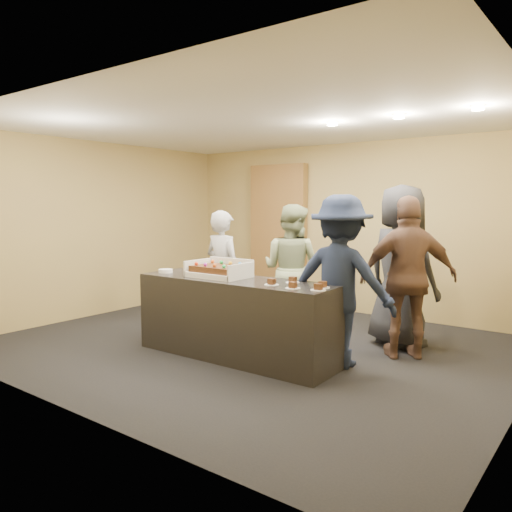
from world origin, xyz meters
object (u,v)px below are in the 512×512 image
person_navy_man (340,281)px  person_brown_extra (408,278)px  person_sage_man (291,269)px  person_dark_suit (401,266)px  person_server_grey (223,272)px  sheet_cake (219,269)px  cake_box (220,273)px  storage_cabinet (278,234)px  plate_stack (166,271)px  serving_counter (236,318)px

person_navy_man → person_brown_extra: person_navy_man is taller
person_sage_man → person_dark_suit: size_ratio=0.88×
person_brown_extra → person_server_grey: bearing=-26.9°
sheet_cake → person_sage_man: bearing=83.1°
sheet_cake → person_brown_extra: 2.15m
cake_box → sheet_cake: (-0.00, -0.03, 0.05)m
person_brown_extra → storage_cabinet: bearing=-66.2°
sheet_cake → person_dark_suit: bearing=44.7°
storage_cabinet → plate_stack: 3.06m
sheet_cake → person_sage_man: 1.32m
person_navy_man → cake_box: bearing=9.1°
serving_counter → plate_stack: (-1.02, -0.12, 0.47)m
storage_cabinet → person_server_grey: 2.23m
serving_counter → person_brown_extra: size_ratio=1.31×
serving_counter → sheet_cake: (-0.26, 0.00, 0.55)m
person_navy_man → plate_stack: bearing=6.5°
cake_box → person_navy_man: bearing=17.9°
serving_counter → person_navy_man: (1.07, 0.45, 0.47)m
serving_counter → cake_box: size_ratio=3.53×
cake_box → plate_stack: 0.78m
cake_box → person_navy_man: size_ratio=0.37×
plate_stack → person_navy_man: person_navy_man is taller
person_server_grey → person_sage_man: bearing=-139.5°
sheet_cake → plate_stack: (-0.76, -0.12, -0.08)m
sheet_cake → person_brown_extra: size_ratio=0.32×
storage_cabinet → plate_stack: (0.39, -3.02, -0.29)m
serving_counter → storage_cabinet: size_ratio=0.99×
cake_box → sheet_cake: 0.06m
person_server_grey → storage_cabinet: bearing=-69.4°
plate_stack → person_navy_man: bearing=15.3°
person_sage_man → person_navy_man: bearing=140.5°
cake_box → storage_cabinet: bearing=111.9°
storage_cabinet → person_sage_man: (1.31, -1.60, -0.34)m
sheet_cake → person_sage_man: person_sage_man is taller
person_server_grey → person_dark_suit: 2.31m
person_server_grey → person_navy_man: person_navy_man is taller
person_sage_man → person_brown_extra: (1.66, -0.15, 0.05)m
person_sage_man → person_navy_man: person_navy_man is taller
person_sage_man → sheet_cake: bearing=79.5°
person_dark_suit → person_navy_man: bearing=95.5°
storage_cabinet → person_sage_man: size_ratio=1.39×
person_dark_suit → person_sage_man: bearing=28.3°
cake_box → plate_stack: (-0.76, -0.14, -0.02)m
person_server_grey → person_dark_suit: (2.17, 0.78, 0.16)m
person_server_grey → person_sage_man: person_sage_man is taller
storage_cabinet → person_sage_man: bearing=-50.7°
cake_box → plate_stack: cake_box is taller
person_sage_man → serving_counter: bearing=90.8°
person_sage_man → person_navy_man: 1.44m
cake_box → person_sage_man: (0.16, 1.27, -0.08)m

